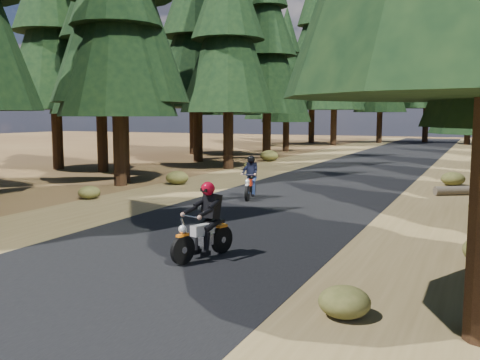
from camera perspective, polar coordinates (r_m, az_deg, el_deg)
ground at (r=12.25m, az=-2.95°, el=-5.89°), size 120.00×120.00×0.00m
road at (r=16.76m, az=5.01°, el=-2.40°), size 6.00×100.00×0.01m
shoulder_l at (r=18.79m, az=-8.32°, el=-1.44°), size 3.20×100.00×0.01m
shoulder_r at (r=15.84m, az=20.90°, el=-3.39°), size 3.20×100.00×0.01m
pine_forest at (r=32.52m, az=15.09°, el=15.86°), size 34.59×55.08×16.32m
understory_shrubs at (r=19.83m, az=12.76°, el=-0.29°), size 15.01×30.81×0.71m
rider_lead at (r=10.15m, az=-3.97°, el=-5.74°), size 0.91×1.71×1.46m
rider_follow at (r=17.33m, az=1.10°, el=-0.50°), size 0.81×1.64×1.40m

